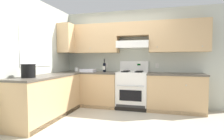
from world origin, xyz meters
TOP-DOWN VIEW (x-y plane):
  - ground_plane at (0.00, 0.00)m, footprint 7.04×7.04m
  - wall_back at (0.41, 1.53)m, footprint 4.68×0.57m
  - wall_left at (-1.59, 0.23)m, footprint 0.47×4.00m
  - counter_back_run at (0.23, 1.24)m, footprint 3.60×0.65m
  - counter_left_run at (-1.24, -0.00)m, footprint 0.63×1.91m
  - stove at (0.36, 1.25)m, footprint 0.76×0.62m
  - wine_bottle at (-0.40, 1.30)m, footprint 0.08×0.08m
  - bowl at (-0.81, 1.17)m, footprint 0.38×0.24m
  - bucket at (-1.27, -0.52)m, footprint 0.26×0.26m
  - paper_towel_roll at (-1.23, 1.35)m, footprint 0.11×0.11m

SIDE VIEW (x-z plane):
  - ground_plane at x=0.00m, z-range 0.00..0.00m
  - counter_back_run at x=0.23m, z-range 0.00..0.91m
  - counter_left_run at x=-1.24m, z-range 0.00..0.91m
  - stove at x=0.36m, z-range -0.12..1.08m
  - bowl at x=-0.81m, z-range 0.90..0.97m
  - paper_towel_roll at x=-1.23m, z-range 0.91..1.02m
  - bucket at x=-1.27m, z-range 0.92..1.16m
  - wine_bottle at x=-0.40m, z-range 0.87..1.22m
  - wall_left at x=-1.59m, z-range 0.07..2.62m
  - wall_back at x=0.41m, z-range 0.20..2.75m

